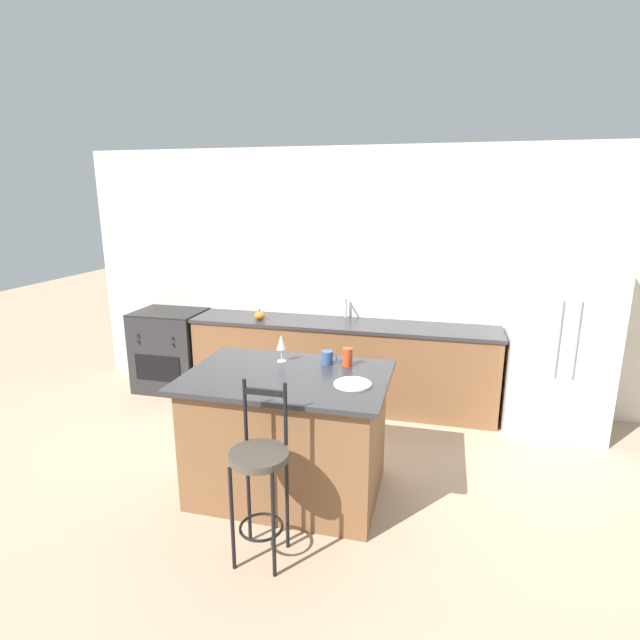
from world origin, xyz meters
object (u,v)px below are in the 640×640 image
oven_range (171,350)px  pumpkin_decoration (260,316)px  refrigerator (558,338)px  coffee_mug (327,358)px  dinner_plate (353,384)px  wine_glass (281,343)px  bar_stool_near (260,472)px  tumbler_cup (347,357)px

oven_range → pumpkin_decoration: (1.14, -0.08, 0.50)m
refrigerator → pumpkin_decoration: (-2.96, -0.04, 0.05)m
coffee_mug → pumpkin_decoration: (-1.05, 1.30, -0.04)m
refrigerator → dinner_plate: bearing=-133.7°
oven_range → wine_glass: size_ratio=4.34×
wine_glass → refrigerator: bearing=31.1°
refrigerator → pumpkin_decoration: 2.96m
bar_stool_near → refrigerator: bearing=48.7°
wine_glass → pumpkin_decoration: size_ratio=1.85×
oven_range → coffee_mug: size_ratio=7.50×
refrigerator → wine_glass: size_ratio=8.51×
bar_stool_near → tumbler_cup: bearing=71.9°
refrigerator → bar_stool_near: bearing=-131.3°
wine_glass → pumpkin_decoration: wine_glass is taller
bar_stool_near → wine_glass: wine_glass is taller
bar_stool_near → dinner_plate: size_ratio=4.33×
coffee_mug → tumbler_cup: tumbler_cup is taller
refrigerator → tumbler_cup: 2.21m
bar_stool_near → coffee_mug: size_ratio=9.21×
refrigerator → pumpkin_decoration: bearing=-179.1°
oven_range → dinner_plate: 3.06m
wine_glass → dinner_plate: bearing=-29.1°
wine_glass → coffee_mug: 0.38m
bar_stool_near → dinner_plate: bearing=55.7°
wine_glass → pumpkin_decoration: (-0.69, 1.32, -0.14)m
refrigerator → pumpkin_decoration: refrigerator is taller
dinner_plate → coffee_mug: coffee_mug is taller
refrigerator → dinner_plate: (-1.64, -1.72, 0.05)m
dinner_plate → bar_stool_near: bearing=-124.3°
wine_glass → oven_range: bearing=142.3°
coffee_mug → wine_glass: bearing=-176.2°
oven_range → dinner_plate: (2.45, -1.76, 0.50)m
refrigerator → bar_stool_near: (-2.09, -2.37, -0.31)m
tumbler_cup → pumpkin_decoration: bearing=132.9°
bar_stool_near → coffee_mug: (0.18, 1.03, 0.41)m
wine_glass → tumbler_cup: bearing=2.6°
bar_stool_near → wine_glass: size_ratio=5.33×
wine_glass → tumbler_cup: (0.52, 0.02, -0.08)m
oven_range → dinner_plate: dinner_plate is taller
coffee_mug → bar_stool_near: bearing=-99.8°
refrigerator → wine_glass: (-2.27, -1.37, 0.19)m
pumpkin_decoration → refrigerator: bearing=0.9°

